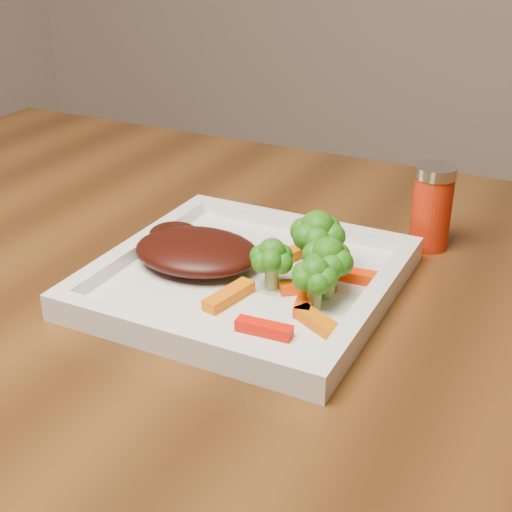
% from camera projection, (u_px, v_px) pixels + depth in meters
% --- Properties ---
extents(plate, '(0.27, 0.27, 0.01)m').
position_uv_depth(plate, '(247.00, 283.00, 0.69)').
color(plate, white).
rests_on(plate, dining_table).
extents(steak, '(0.13, 0.11, 0.03)m').
position_uv_depth(steak, '(197.00, 251.00, 0.70)').
color(steak, '#370D08').
rests_on(steak, plate).
extents(broccoli_0, '(0.08, 0.08, 0.07)m').
position_uv_depth(broccoli_0, '(317.00, 240.00, 0.68)').
color(broccoli_0, '#166811').
rests_on(broccoli_0, plate).
extents(broccoli_1, '(0.06, 0.06, 0.06)m').
position_uv_depth(broccoli_1, '(328.00, 264.00, 0.64)').
color(broccoli_1, '#286F12').
rests_on(broccoli_1, plate).
extents(broccoli_2, '(0.05, 0.05, 0.06)m').
position_uv_depth(broccoli_2, '(315.00, 279.00, 0.62)').
color(broccoli_2, '#3C7713').
rests_on(broccoli_2, plate).
extents(broccoli_3, '(0.06, 0.06, 0.06)m').
position_uv_depth(broccoli_3, '(272.00, 258.00, 0.65)').
color(broccoli_3, '#175C0F').
rests_on(broccoli_3, plate).
extents(carrot_0, '(0.05, 0.02, 0.01)m').
position_uv_depth(carrot_0, '(264.00, 328.00, 0.59)').
color(carrot_0, red).
rests_on(carrot_0, plate).
extents(carrot_1, '(0.06, 0.04, 0.01)m').
position_uv_depth(carrot_1, '(320.00, 324.00, 0.60)').
color(carrot_1, '#C86103').
rests_on(carrot_1, plate).
extents(carrot_2, '(0.03, 0.06, 0.01)m').
position_uv_depth(carrot_2, '(229.00, 295.00, 0.64)').
color(carrot_2, orange).
rests_on(carrot_2, plate).
extents(carrot_3, '(0.06, 0.02, 0.01)m').
position_uv_depth(carrot_3, '(363.00, 277.00, 0.67)').
color(carrot_3, '#EA3403').
rests_on(carrot_3, plate).
extents(carrot_4, '(0.03, 0.05, 0.01)m').
position_uv_depth(carrot_4, '(297.00, 252.00, 0.72)').
color(carrot_4, '#EA6303').
rests_on(carrot_4, plate).
extents(carrot_5, '(0.03, 0.06, 0.01)m').
position_uv_depth(carrot_5, '(306.00, 299.00, 0.64)').
color(carrot_5, '#FC3E04').
rests_on(carrot_5, plate).
extents(carrot_6, '(0.05, 0.04, 0.01)m').
position_uv_depth(carrot_6, '(308.00, 286.00, 0.66)').
color(carrot_6, '#E84903').
rests_on(carrot_6, plate).
extents(spice_shaker, '(0.05, 0.05, 0.09)m').
position_uv_depth(spice_shaker, '(432.00, 207.00, 0.75)').
color(spice_shaker, '#B6220A').
rests_on(spice_shaker, dining_table).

